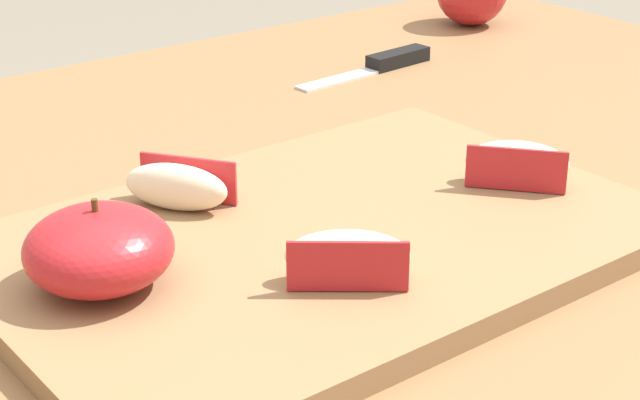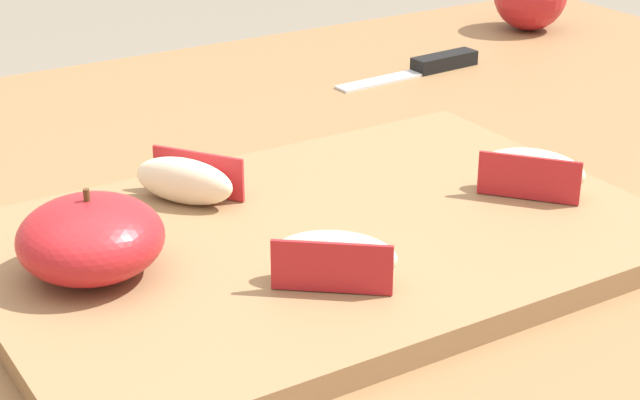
{
  "view_description": "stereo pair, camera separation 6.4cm",
  "coord_description": "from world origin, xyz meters",
  "px_view_note": "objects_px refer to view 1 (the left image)",
  "views": [
    {
      "loc": [
        -0.3,
        -0.45,
        1.07
      ],
      "look_at": [
        0.05,
        0.01,
        0.81
      ],
      "focal_mm": 58.62,
      "sensor_mm": 36.0,
      "label": 1
    },
    {
      "loc": [
        -0.25,
        -0.49,
        1.07
      ],
      "look_at": [
        0.05,
        0.01,
        0.81
      ],
      "focal_mm": 58.62,
      "sensor_mm": 36.0,
      "label": 2
    }
  ],
  "objects_px": {
    "apple_wedge_middle": "(181,185)",
    "cutting_board": "(320,241)",
    "apple_wedge_near_knife": "(347,257)",
    "apple_half_skin_up": "(99,249)",
    "paring_knife": "(388,62)",
    "apple_wedge_right": "(517,163)"
  },
  "relations": [
    {
      "from": "paring_knife",
      "to": "apple_wedge_middle",
      "type": "bearing_deg",
      "value": -151.0
    },
    {
      "from": "apple_wedge_near_knife",
      "to": "paring_knife",
      "type": "bearing_deg",
      "value": 45.77
    },
    {
      "from": "apple_wedge_right",
      "to": "paring_knife",
      "type": "relative_size",
      "value": 0.43
    },
    {
      "from": "apple_wedge_middle",
      "to": "apple_wedge_near_knife",
      "type": "distance_m",
      "value": 0.15
    },
    {
      "from": "cutting_board",
      "to": "apple_wedge_right",
      "type": "xyz_separation_m",
      "value": [
        0.15,
        -0.03,
        0.02
      ]
    },
    {
      "from": "apple_wedge_middle",
      "to": "apple_wedge_right",
      "type": "xyz_separation_m",
      "value": [
        0.2,
        -0.11,
        0.0
      ]
    },
    {
      "from": "apple_half_skin_up",
      "to": "paring_knife",
      "type": "height_order",
      "value": "apple_half_skin_up"
    },
    {
      "from": "apple_wedge_middle",
      "to": "cutting_board",
      "type": "bearing_deg",
      "value": -58.98
    },
    {
      "from": "apple_half_skin_up",
      "to": "apple_wedge_right",
      "type": "xyz_separation_m",
      "value": [
        0.29,
        -0.04,
        -0.01
      ]
    },
    {
      "from": "apple_wedge_middle",
      "to": "apple_wedge_near_knife",
      "type": "height_order",
      "value": "same"
    },
    {
      "from": "cutting_board",
      "to": "paring_knife",
      "type": "xyz_separation_m",
      "value": [
        0.3,
        0.27,
        -0.0
      ]
    },
    {
      "from": "cutting_board",
      "to": "apple_wedge_near_knife",
      "type": "height_order",
      "value": "apple_wedge_near_knife"
    },
    {
      "from": "apple_wedge_right",
      "to": "apple_wedge_middle",
      "type": "bearing_deg",
      "value": 151.61
    },
    {
      "from": "cutting_board",
      "to": "paring_knife",
      "type": "height_order",
      "value": "cutting_board"
    },
    {
      "from": "apple_half_skin_up",
      "to": "apple_wedge_middle",
      "type": "distance_m",
      "value": 0.11
    },
    {
      "from": "apple_wedge_right",
      "to": "paring_knife",
      "type": "height_order",
      "value": "apple_wedge_right"
    },
    {
      "from": "apple_wedge_near_knife",
      "to": "paring_knife",
      "type": "xyz_separation_m",
      "value": [
        0.33,
        0.34,
        -0.03
      ]
    },
    {
      "from": "cutting_board",
      "to": "apple_half_skin_up",
      "type": "height_order",
      "value": "apple_half_skin_up"
    },
    {
      "from": "cutting_board",
      "to": "apple_wedge_right",
      "type": "relative_size",
      "value": 5.99
    },
    {
      "from": "apple_wedge_middle",
      "to": "paring_knife",
      "type": "xyz_separation_m",
      "value": [
        0.35,
        0.19,
        -0.03
      ]
    },
    {
      "from": "cutting_board",
      "to": "apple_wedge_near_knife",
      "type": "distance_m",
      "value": 0.07
    },
    {
      "from": "apple_wedge_right",
      "to": "apple_wedge_near_knife",
      "type": "height_order",
      "value": "same"
    }
  ]
}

